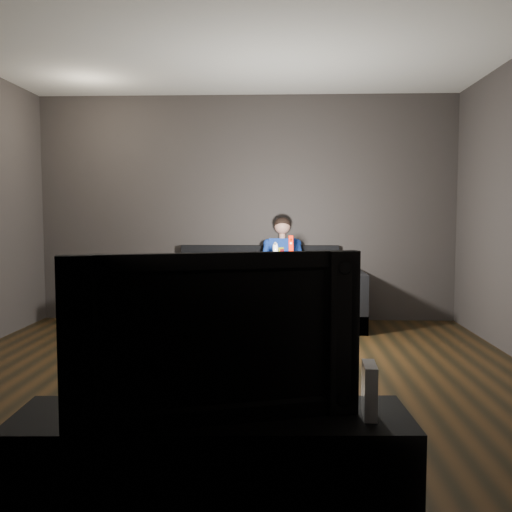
{
  "coord_description": "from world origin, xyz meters",
  "views": [
    {
      "loc": [
        0.39,
        -4.38,
        1.3
      ],
      "look_at": [
        0.15,
        1.55,
        0.85
      ],
      "focal_mm": 40.0,
      "sensor_mm": 36.0,
      "label": 1
    }
  ],
  "objects_px": {
    "coffee_table": "(238,312)",
    "media_console": "(212,482)",
    "sofa": "(259,300)",
    "child": "(282,261)"
  },
  "relations": [
    {
      "from": "child",
      "to": "sofa",
      "type": "bearing_deg",
      "value": 165.78
    },
    {
      "from": "sofa",
      "to": "child",
      "type": "relative_size",
      "value": 2.1
    },
    {
      "from": "coffee_table",
      "to": "media_console",
      "type": "relative_size",
      "value": 0.87
    },
    {
      "from": "sofa",
      "to": "coffee_table",
      "type": "xyz_separation_m",
      "value": [
        -0.15,
        -1.25,
        0.07
      ]
    },
    {
      "from": "child",
      "to": "coffee_table",
      "type": "relative_size",
      "value": 0.86
    },
    {
      "from": "media_console",
      "to": "sofa",
      "type": "bearing_deg",
      "value": 87.15
    },
    {
      "from": "coffee_table",
      "to": "media_console",
      "type": "xyz_separation_m",
      "value": [
        0.13,
        -3.17,
        -0.1
      ]
    },
    {
      "from": "child",
      "to": "coffee_table",
      "type": "height_order",
      "value": "child"
    },
    {
      "from": "child",
      "to": "media_console",
      "type": "xyz_separation_m",
      "value": [
        -0.29,
        -4.35,
        -0.48
      ]
    },
    {
      "from": "media_console",
      "to": "child",
      "type": "bearing_deg",
      "value": 83.62
    }
  ]
}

